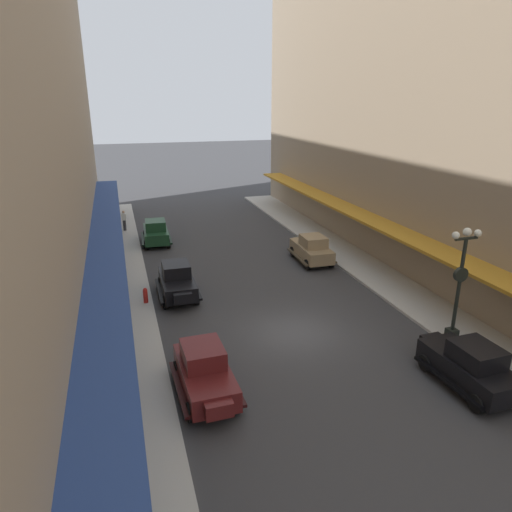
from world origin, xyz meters
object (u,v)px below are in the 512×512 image
parked_car_1 (470,364)px  parked_car_4 (156,231)px  parked_car_0 (312,248)px  pedestrian_0 (111,284)px  fire_hydrant (145,295)px  parked_car_3 (177,280)px  pedestrian_1 (124,220)px  parked_car_2 (205,370)px  lamp_post_with_clock (460,280)px

parked_car_1 → parked_car_4: (-9.52, 21.86, 0.00)m
parked_car_0 → parked_car_1: size_ratio=1.00×
parked_car_1 → pedestrian_0: 17.53m
parked_car_1 → fire_hydrant: 15.60m
parked_car_3 → pedestrian_1: 14.33m
parked_car_0 → pedestrian_0: size_ratio=2.62×
parked_car_1 → pedestrian_1: 28.30m
parked_car_2 → parked_car_3: bearing=88.5°
parked_car_0 → fire_hydrant: size_ratio=5.24×
parked_car_4 → fire_hydrant: parked_car_4 is taller
parked_car_0 → parked_car_4: bearing=143.0°
parked_car_2 → lamp_post_with_clock: 11.41m
parked_car_0 → parked_car_4: 11.90m
lamp_post_with_clock → pedestrian_0: lamp_post_with_clock is taller
parked_car_1 → parked_car_4: 23.84m
parked_car_2 → pedestrian_1: size_ratio=2.62×
parked_car_2 → parked_car_4: bearing=89.9°
parked_car_0 → pedestrian_1: parked_car_0 is taller
parked_car_1 → parked_car_3: bearing=128.7°
fire_hydrant → parked_car_2: bearing=-79.8°
parked_car_2 → parked_car_0: bearing=52.0°
parked_car_2 → fire_hydrant: 8.61m
lamp_post_with_clock → fire_hydrant: lamp_post_with_clock is taller
parked_car_0 → pedestrian_1: 16.08m
parked_car_0 → parked_car_3: same height
lamp_post_with_clock → parked_car_4: bearing=120.6°
parked_car_2 → parked_car_4: same height
parked_car_2 → parked_car_3: size_ratio=1.00×
parked_car_1 → lamp_post_with_clock: lamp_post_with_clock is taller
pedestrian_1 → parked_car_1: bearing=-65.6°
parked_car_1 → pedestrian_1: bearing=114.4°
parked_car_1 → parked_car_3: same height
lamp_post_with_clock → parked_car_1: bearing=-119.2°
parked_car_3 → pedestrian_1: parked_car_3 is taller
parked_car_1 → parked_car_2: 9.88m
lamp_post_with_clock → parked_car_3: bearing=141.7°
parked_car_1 → lamp_post_with_clock: (1.66, 2.98, 2.04)m
parked_car_1 → parked_car_2: same height
parked_car_1 → lamp_post_with_clock: 3.97m
parked_car_0 → parked_car_1: 14.70m
parked_car_3 → pedestrian_1: (-2.35, 14.13, 0.05)m
parked_car_0 → pedestrian_1: (-11.66, 11.08, 0.05)m
pedestrian_0 → parked_car_2: bearing=-71.5°
pedestrian_1 → parked_car_3: bearing=-80.5°
parked_car_1 → parked_car_3: (-9.32, 11.65, 0.00)m
parked_car_2 → parked_car_3: 9.16m
parked_car_0 → parked_car_3: 9.79m
lamp_post_with_clock → fire_hydrant: size_ratio=6.29×
parked_car_4 → parked_car_2: bearing=-90.1°
fire_hydrant → parked_car_0: bearing=18.6°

